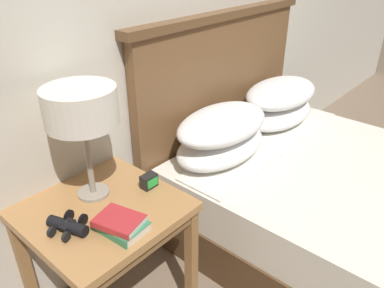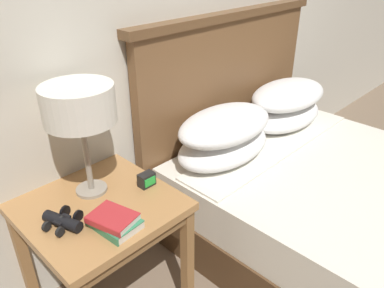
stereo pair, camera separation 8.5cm
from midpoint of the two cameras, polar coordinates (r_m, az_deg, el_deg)
name	(u,v)px [view 2 (the right image)]	position (r m, az deg, el deg)	size (l,w,h in m)	color
nightstand	(100,219)	(1.61, -12.36, -11.06)	(0.58, 0.58, 0.59)	#AD7A47
bed	(337,201)	(2.18, 22.28, -8.06)	(1.48, 1.85, 1.19)	#4E3520
table_lamp	(79,107)	(1.46, -15.25, 5.47)	(0.28, 0.28, 0.47)	gray
book_on_nightstand	(114,223)	(1.43, -10.08, -11.78)	(0.15, 0.20, 0.03)	silver
book_stacked_on_top	(112,218)	(1.41, -10.31, -11.09)	(0.16, 0.19, 0.03)	silver
binoculars_pair	(63,221)	(1.47, -17.51, -11.15)	(0.15, 0.16, 0.05)	black
alarm_clock	(147,180)	(1.62, -5.42, -5.45)	(0.07, 0.05, 0.06)	black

